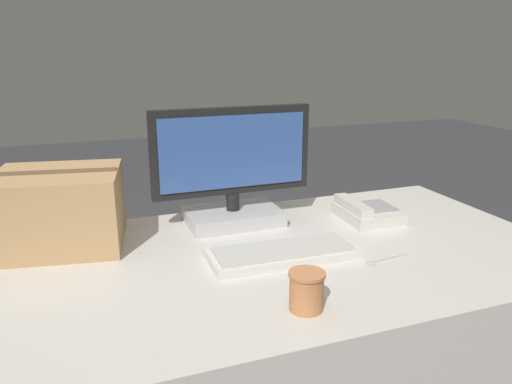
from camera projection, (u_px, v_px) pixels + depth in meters
office_desk at (258, 367)px, 1.51m from camera, size 1.80×0.90×0.73m
monitor at (233, 177)px, 1.63m from camera, size 0.53×0.21×0.39m
keyboard at (283, 253)px, 1.40m from camera, size 0.43×0.18×0.03m
desk_phone at (366, 212)px, 1.70m from camera, size 0.18×0.21×0.07m
paper_cup_right at (307, 291)px, 1.12m from camera, size 0.08×0.08×0.09m
spoon at (380, 261)px, 1.38m from camera, size 0.15×0.03×0.00m
cardboard_box at (60, 209)px, 1.46m from camera, size 0.39×0.36×0.23m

